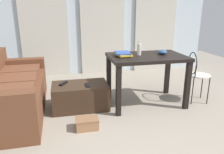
% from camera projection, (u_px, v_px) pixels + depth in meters
% --- Properties ---
extents(ground_plane, '(8.00, 8.00, 0.00)m').
position_uv_depth(ground_plane, '(125.00, 105.00, 3.56)').
color(ground_plane, gray).
extents(wall_back, '(5.07, 0.10, 2.60)m').
position_uv_depth(wall_back, '(102.00, 17.00, 5.10)').
color(wall_back, silver).
rests_on(wall_back, ground).
extents(curtains, '(3.60, 0.03, 2.33)m').
position_uv_depth(curtains, '(103.00, 23.00, 5.06)').
color(curtains, beige).
rests_on(curtains, ground).
extents(couch, '(0.87, 1.93, 0.84)m').
position_uv_depth(couch, '(10.00, 92.00, 3.22)').
color(couch, brown).
rests_on(couch, ground).
extents(coffee_table, '(0.84, 0.52, 0.39)m').
position_uv_depth(coffee_table, '(80.00, 96.00, 3.43)').
color(coffee_table, '#382619').
rests_on(coffee_table, ground).
extents(craft_table, '(1.17, 0.77, 0.79)m').
position_uv_depth(craft_table, '(147.00, 63.00, 3.46)').
color(craft_table, black).
rests_on(craft_table, ground).
extents(wire_chair, '(0.36, 0.39, 0.83)m').
position_uv_depth(wire_chair, '(196.00, 71.00, 3.59)').
color(wire_chair, silver).
rests_on(wire_chair, ground).
extents(bottle_near, '(0.06, 0.06, 0.22)m').
position_uv_depth(bottle_near, '(139.00, 49.00, 3.43)').
color(bottle_near, beige).
rests_on(bottle_near, craft_table).
extents(bowl, '(0.15, 0.15, 0.08)m').
position_uv_depth(bowl, '(162.00, 52.00, 3.50)').
color(bowl, '#2D4C7A').
rests_on(bowl, craft_table).
extents(book_stack, '(0.26, 0.31, 0.06)m').
position_uv_depth(book_stack, '(123.00, 54.00, 3.38)').
color(book_stack, gold).
rests_on(book_stack, craft_table).
extents(tv_remote_primary, '(0.14, 0.18, 0.02)m').
position_uv_depth(tv_remote_primary, '(63.00, 83.00, 3.38)').
color(tv_remote_primary, black).
rests_on(tv_remote_primary, coffee_table).
extents(tv_remote_secondary, '(0.06, 0.17, 0.02)m').
position_uv_depth(tv_remote_secondary, '(87.00, 85.00, 3.31)').
color(tv_remote_secondary, black).
rests_on(tv_remote_secondary, coffee_table).
extents(shoebox, '(0.29, 0.20, 0.14)m').
position_uv_depth(shoebox, '(87.00, 123.00, 2.86)').
color(shoebox, '#996B47').
rests_on(shoebox, ground).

